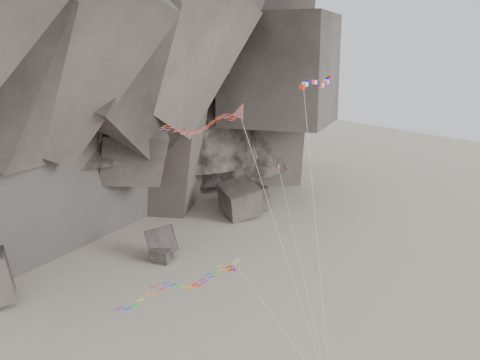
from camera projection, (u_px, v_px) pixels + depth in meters
ground at (266, 355)px, 59.69m from camera, size 260.00×260.00×0.00m
boulder_field at (67, 259)px, 79.03m from camera, size 78.24×17.39×8.13m
delta_kite at (199, 124)px, 53.13m from camera, size 10.61×16.92×26.00m
banner_kite at (318, 85)px, 60.54m from camera, size 16.76×16.29×28.05m
parafoil_kite at (176, 285)px, 52.22m from camera, size 15.52×13.63×9.95m
pennant_kite at (289, 215)px, 52.89m from camera, size 2.54×10.25×20.26m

